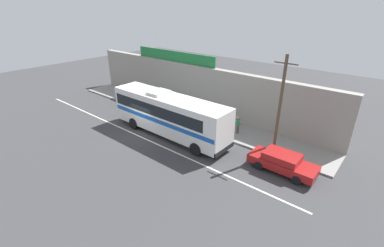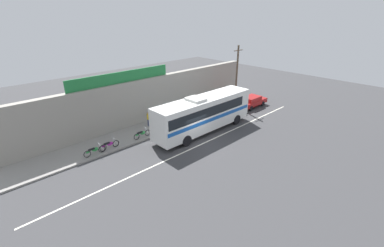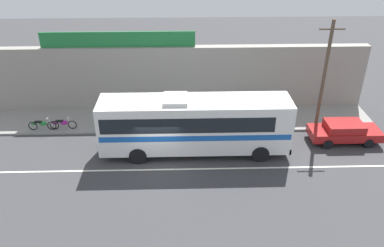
% 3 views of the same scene
% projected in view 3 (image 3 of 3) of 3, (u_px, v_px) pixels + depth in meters
% --- Properties ---
extents(ground_plane, '(70.00, 70.00, 0.00)m').
position_uv_depth(ground_plane, '(159.00, 162.00, 23.62)').
color(ground_plane, '#3A3A3D').
extents(sidewalk_slab, '(30.00, 3.60, 0.14)m').
position_uv_depth(sidewalk_slab, '(162.00, 120.00, 28.13)').
color(sidewalk_slab, gray).
rests_on(sidewalk_slab, ground_plane).
extents(storefront_facade, '(30.00, 0.70, 4.80)m').
position_uv_depth(storefront_facade, '(162.00, 78.00, 28.87)').
color(storefront_facade, gray).
rests_on(storefront_facade, ground_plane).
extents(storefront_billboard, '(10.86, 0.12, 1.10)m').
position_uv_depth(storefront_billboard, '(118.00, 39.00, 27.37)').
color(storefront_billboard, '#1E7538').
rests_on(storefront_billboard, storefront_facade).
extents(road_center_stripe, '(30.00, 0.14, 0.01)m').
position_uv_depth(road_center_stripe, '(158.00, 170.00, 22.92)').
color(road_center_stripe, silver).
rests_on(road_center_stripe, ground_plane).
extents(intercity_bus, '(11.47, 2.61, 3.78)m').
position_uv_depth(intercity_bus, '(194.00, 123.00, 23.63)').
color(intercity_bus, white).
rests_on(intercity_bus, ground_plane).
extents(parked_car, '(4.52, 1.87, 1.37)m').
position_uv_depth(parked_car, '(344.00, 131.00, 25.37)').
color(parked_car, maroon).
rests_on(parked_car, ground_plane).
extents(utility_pole, '(1.60, 0.22, 7.46)m').
position_uv_depth(utility_pole, '(324.00, 75.00, 25.16)').
color(utility_pole, brown).
rests_on(utility_pole, sidewalk_slab).
extents(motorcycle_purple, '(1.84, 0.56, 0.94)m').
position_uv_depth(motorcycle_purple, '(63.00, 123.00, 26.64)').
color(motorcycle_purple, black).
rests_on(motorcycle_purple, sidewalk_slab).
extents(motorcycle_black, '(1.86, 0.56, 0.94)m').
position_uv_depth(motorcycle_black, '(112.00, 123.00, 26.65)').
color(motorcycle_black, black).
rests_on(motorcycle_black, sidewalk_slab).
extents(motorcycle_green, '(1.90, 0.56, 0.94)m').
position_uv_depth(motorcycle_green, '(42.00, 124.00, 26.52)').
color(motorcycle_green, black).
rests_on(motorcycle_green, sidewalk_slab).
extents(pedestrian_near_shop, '(0.30, 0.48, 1.57)m').
position_uv_depth(pedestrian_near_shop, '(144.00, 104.00, 28.11)').
color(pedestrian_near_shop, navy).
rests_on(pedestrian_near_shop, sidewalk_slab).
extents(pedestrian_by_curb, '(0.30, 0.48, 1.72)m').
position_uv_depth(pedestrian_by_curb, '(236.00, 103.00, 28.06)').
color(pedestrian_by_curb, brown).
rests_on(pedestrian_by_curb, sidewalk_slab).
extents(pedestrian_far_left, '(0.30, 0.48, 1.59)m').
position_uv_depth(pedestrian_far_left, '(257.00, 108.00, 27.57)').
color(pedestrian_far_left, brown).
rests_on(pedestrian_far_left, sidewalk_slab).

